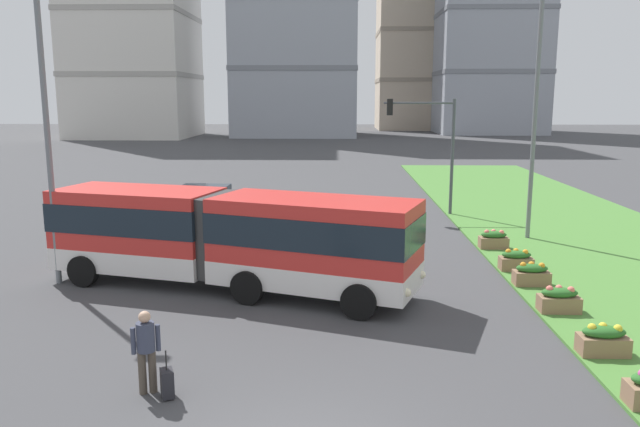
{
  "coord_description": "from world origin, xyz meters",
  "views": [
    {
      "loc": [
        0.51,
        -9.22,
        5.91
      ],
      "look_at": [
        -0.06,
        10.56,
        2.2
      ],
      "focal_mm": 34.83,
      "sensor_mm": 36.0,
      "label": 1
    }
  ],
  "objects_px": {
    "apartment_tower_eastcentre": "(489,16)",
    "streetlight_median": "(536,107)",
    "flower_planter_2": "(559,299)",
    "traffic_light_far_right": "(430,136)",
    "flower_planter_1": "(603,340)",
    "streetlight_left": "(46,120)",
    "car_silver_hatch": "(207,202)",
    "rolling_suitcase": "(167,383)",
    "articulated_bus": "(229,237)",
    "flower_planter_4": "(516,260)",
    "apartment_tower_centre": "(434,10)",
    "flower_planter_5": "(494,239)",
    "pedestrian_crossing": "(146,346)",
    "flower_planter_3": "(532,274)"
  },
  "relations": [
    {
      "from": "apartment_tower_eastcentre",
      "to": "streetlight_median",
      "type": "bearing_deg",
      "value": -101.66
    },
    {
      "from": "flower_planter_2",
      "to": "apartment_tower_eastcentre",
      "type": "xyz_separation_m",
      "value": [
        18.75,
        90.9,
        18.65
      ]
    },
    {
      "from": "flower_planter_2",
      "to": "traffic_light_far_right",
      "type": "bearing_deg",
      "value": 96.04
    },
    {
      "from": "flower_planter_1",
      "to": "traffic_light_far_right",
      "type": "bearing_deg",
      "value": 95.05
    },
    {
      "from": "streetlight_left",
      "to": "streetlight_median",
      "type": "height_order",
      "value": "streetlight_median"
    },
    {
      "from": "streetlight_left",
      "to": "streetlight_median",
      "type": "distance_m",
      "value": 18.33
    },
    {
      "from": "car_silver_hatch",
      "to": "rolling_suitcase",
      "type": "bearing_deg",
      "value": -80.54
    },
    {
      "from": "articulated_bus",
      "to": "flower_planter_1",
      "type": "relative_size",
      "value": 10.86
    },
    {
      "from": "flower_planter_2",
      "to": "flower_planter_4",
      "type": "xyz_separation_m",
      "value": [
        0.0,
        4.21,
        0.0
      ]
    },
    {
      "from": "flower_planter_1",
      "to": "traffic_light_far_right",
      "type": "height_order",
      "value": "traffic_light_far_right"
    },
    {
      "from": "traffic_light_far_right",
      "to": "apartment_tower_centre",
      "type": "distance_m",
      "value": 90.49
    },
    {
      "from": "flower_planter_5",
      "to": "apartment_tower_eastcentre",
      "type": "relative_size",
      "value": 0.03
    },
    {
      "from": "flower_planter_5",
      "to": "traffic_light_far_right",
      "type": "height_order",
      "value": "traffic_light_far_right"
    },
    {
      "from": "car_silver_hatch",
      "to": "flower_planter_1",
      "type": "bearing_deg",
      "value": -52.93
    },
    {
      "from": "rolling_suitcase",
      "to": "flower_planter_2",
      "type": "xyz_separation_m",
      "value": [
        9.51,
        5.14,
        0.11
      ]
    },
    {
      "from": "rolling_suitcase",
      "to": "traffic_light_far_right",
      "type": "bearing_deg",
      "value": 68.11
    },
    {
      "from": "traffic_light_far_right",
      "to": "streetlight_left",
      "type": "relative_size",
      "value": 0.61
    },
    {
      "from": "articulated_bus",
      "to": "flower_planter_5",
      "type": "xyz_separation_m",
      "value": [
        9.5,
        5.26,
        -1.23
      ]
    },
    {
      "from": "rolling_suitcase",
      "to": "flower_planter_5",
      "type": "xyz_separation_m",
      "value": [
        9.51,
        12.49,
        0.11
      ]
    },
    {
      "from": "pedestrian_crossing",
      "to": "apartment_tower_centre",
      "type": "bearing_deg",
      "value": 78.74
    },
    {
      "from": "rolling_suitcase",
      "to": "flower_planter_3",
      "type": "bearing_deg",
      "value": 38.71
    },
    {
      "from": "flower_planter_3",
      "to": "flower_planter_4",
      "type": "bearing_deg",
      "value": 90.0
    },
    {
      "from": "pedestrian_crossing",
      "to": "flower_planter_2",
      "type": "distance_m",
      "value": 11.13
    },
    {
      "from": "car_silver_hatch",
      "to": "flower_planter_5",
      "type": "relative_size",
      "value": 4.09
    },
    {
      "from": "rolling_suitcase",
      "to": "apartment_tower_centre",
      "type": "relative_size",
      "value": 0.02
    },
    {
      "from": "flower_planter_3",
      "to": "streetlight_left",
      "type": "relative_size",
      "value": 0.11
    },
    {
      "from": "flower_planter_1",
      "to": "streetlight_left",
      "type": "bearing_deg",
      "value": 160.34
    },
    {
      "from": "rolling_suitcase",
      "to": "apartment_tower_eastcentre",
      "type": "height_order",
      "value": "apartment_tower_eastcentre"
    },
    {
      "from": "flower_planter_2",
      "to": "car_silver_hatch",
      "type": "bearing_deg",
      "value": 132.41
    },
    {
      "from": "streetlight_median",
      "to": "apartment_tower_centre",
      "type": "distance_m",
      "value": 95.07
    },
    {
      "from": "articulated_bus",
      "to": "rolling_suitcase",
      "type": "height_order",
      "value": "articulated_bus"
    },
    {
      "from": "rolling_suitcase",
      "to": "streetlight_left",
      "type": "bearing_deg",
      "value": 126.37
    },
    {
      "from": "car_silver_hatch",
      "to": "rolling_suitcase",
      "type": "relative_size",
      "value": 4.64
    },
    {
      "from": "flower_planter_4",
      "to": "flower_planter_5",
      "type": "bearing_deg",
      "value": 90.0
    },
    {
      "from": "flower_planter_4",
      "to": "flower_planter_2",
      "type": "bearing_deg",
      "value": -90.0
    },
    {
      "from": "rolling_suitcase",
      "to": "pedestrian_crossing",
      "type": "bearing_deg",
      "value": 156.04
    },
    {
      "from": "car_silver_hatch",
      "to": "apartment_tower_eastcentre",
      "type": "distance_m",
      "value": 85.19
    },
    {
      "from": "rolling_suitcase",
      "to": "apartment_tower_eastcentre",
      "type": "xyz_separation_m",
      "value": [
        28.26,
        96.04,
        18.76
      ]
    },
    {
      "from": "streetlight_median",
      "to": "flower_planter_2",
      "type": "bearing_deg",
      "value": -101.59
    },
    {
      "from": "traffic_light_far_right",
      "to": "pedestrian_crossing",
      "type": "bearing_deg",
      "value": -113.21
    },
    {
      "from": "flower_planter_4",
      "to": "streetlight_left",
      "type": "relative_size",
      "value": 0.11
    },
    {
      "from": "car_silver_hatch",
      "to": "flower_planter_2",
      "type": "relative_size",
      "value": 4.09
    },
    {
      "from": "flower_planter_4",
      "to": "streetlight_median",
      "type": "height_order",
      "value": "streetlight_median"
    },
    {
      "from": "streetlight_median",
      "to": "traffic_light_far_right",
      "type": "bearing_deg",
      "value": 122.56
    },
    {
      "from": "articulated_bus",
      "to": "streetlight_left",
      "type": "bearing_deg",
      "value": 175.73
    },
    {
      "from": "streetlight_left",
      "to": "streetlight_median",
      "type": "relative_size",
      "value": 0.94
    },
    {
      "from": "rolling_suitcase",
      "to": "flower_planter_3",
      "type": "xyz_separation_m",
      "value": [
        9.51,
        7.62,
        0.11
      ]
    },
    {
      "from": "apartment_tower_centre",
      "to": "articulated_bus",
      "type": "bearing_deg",
      "value": -101.77
    },
    {
      "from": "flower_planter_2",
      "to": "flower_planter_3",
      "type": "bearing_deg",
      "value": 90.0
    },
    {
      "from": "articulated_bus",
      "to": "flower_planter_3",
      "type": "distance_m",
      "value": 9.59
    }
  ]
}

